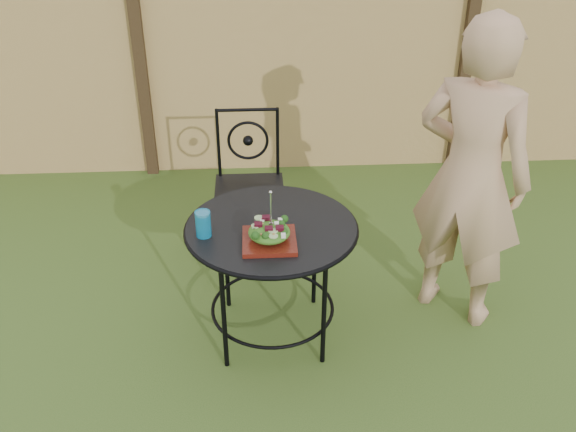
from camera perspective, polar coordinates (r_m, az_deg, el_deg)
The scene contains 9 objects.
ground at distance 3.81m, azimuth 4.08°, elevation -10.23°, with size 60.00×60.00×0.00m, color #2A4717.
fence at distance 5.29m, azimuth 1.54°, elevation 13.77°, with size 8.00×0.12×1.90m.
patio_table at distance 3.45m, azimuth -1.46°, elevation -2.82°, with size 0.92×0.92×0.72m.
patio_chair at distance 4.31m, azimuth -3.47°, elevation 3.24°, with size 0.46×0.46×0.95m.
diner at distance 3.63m, azimuth 15.93°, elevation 3.38°, with size 0.65×0.43×1.79m, color tan.
salad_plate at distance 3.23m, azimuth -1.67°, elevation -2.22°, with size 0.27×0.27×0.02m, color #4A0C0A.
salad at distance 3.20m, azimuth -1.68°, elevation -1.43°, with size 0.21×0.21×0.08m, color #235614.
fork at distance 3.13m, azimuth -1.54°, elevation 0.59°, with size 0.01×0.01×0.18m, color silver.
drinking_glass at distance 3.28m, azimuth -7.55°, elevation -0.69°, with size 0.08×0.08×0.14m, color #0E74A4.
Camera 1 is at (-0.43, -2.84, 2.49)m, focal length 40.00 mm.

